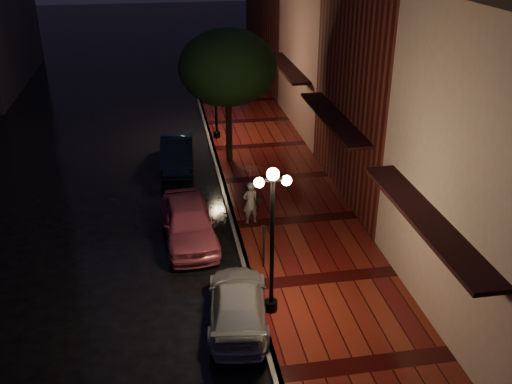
{
  "coord_description": "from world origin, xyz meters",
  "views": [
    {
      "loc": [
        -2.24,
        -17.62,
        10.06
      ],
      "look_at": [
        0.78,
        -0.04,
        1.4
      ],
      "focal_mm": 40.0,
      "sensor_mm": 36.0,
      "label": 1
    }
  ],
  "objects_px": {
    "streetlamp_far": "(215,89)",
    "street_tree": "(228,70)",
    "streetlamp_near": "(272,234)",
    "woman_with_umbrella": "(251,185)",
    "pink_car": "(188,222)",
    "navy_car": "(177,153)",
    "silver_car": "(238,304)",
    "parking_meter": "(264,242)"
  },
  "relations": [
    {
      "from": "silver_car",
      "to": "woman_with_umbrella",
      "type": "height_order",
      "value": "woman_with_umbrella"
    },
    {
      "from": "pink_car",
      "to": "woman_with_umbrella",
      "type": "bearing_deg",
      "value": 13.06
    },
    {
      "from": "street_tree",
      "to": "woman_with_umbrella",
      "type": "relative_size",
      "value": 2.63
    },
    {
      "from": "navy_car",
      "to": "silver_car",
      "type": "bearing_deg",
      "value": -80.51
    },
    {
      "from": "streetlamp_near",
      "to": "silver_car",
      "type": "bearing_deg",
      "value": -172.46
    },
    {
      "from": "streetlamp_far",
      "to": "street_tree",
      "type": "relative_size",
      "value": 0.74
    },
    {
      "from": "pink_car",
      "to": "street_tree",
      "type": "bearing_deg",
      "value": 67.63
    },
    {
      "from": "street_tree",
      "to": "navy_car",
      "type": "height_order",
      "value": "street_tree"
    },
    {
      "from": "navy_car",
      "to": "woman_with_umbrella",
      "type": "height_order",
      "value": "woman_with_umbrella"
    },
    {
      "from": "pink_car",
      "to": "woman_with_umbrella",
      "type": "relative_size",
      "value": 1.92
    },
    {
      "from": "parking_meter",
      "to": "street_tree",
      "type": "bearing_deg",
      "value": 93.65
    },
    {
      "from": "streetlamp_far",
      "to": "pink_car",
      "type": "height_order",
      "value": "streetlamp_far"
    },
    {
      "from": "pink_car",
      "to": "navy_car",
      "type": "height_order",
      "value": "pink_car"
    },
    {
      "from": "streetlamp_near",
      "to": "navy_car",
      "type": "bearing_deg",
      "value": 100.68
    },
    {
      "from": "streetlamp_far",
      "to": "parking_meter",
      "type": "relative_size",
      "value": 2.98
    },
    {
      "from": "streetlamp_far",
      "to": "navy_car",
      "type": "height_order",
      "value": "streetlamp_far"
    },
    {
      "from": "street_tree",
      "to": "parking_meter",
      "type": "bearing_deg",
      "value": -90.47
    },
    {
      "from": "woman_with_umbrella",
      "to": "navy_car",
      "type": "bearing_deg",
      "value": -82.53
    },
    {
      "from": "silver_car",
      "to": "parking_meter",
      "type": "bearing_deg",
      "value": -108.87
    },
    {
      "from": "streetlamp_near",
      "to": "parking_meter",
      "type": "xyz_separation_m",
      "value": [
        0.19,
        2.19,
        -1.57
      ]
    },
    {
      "from": "street_tree",
      "to": "woman_with_umbrella",
      "type": "bearing_deg",
      "value": -90.06
    },
    {
      "from": "street_tree",
      "to": "pink_car",
      "type": "xyz_separation_m",
      "value": [
        -2.25,
        -6.57,
        -3.52
      ]
    },
    {
      "from": "silver_car",
      "to": "parking_meter",
      "type": "relative_size",
      "value": 2.7
    },
    {
      "from": "pink_car",
      "to": "silver_car",
      "type": "relative_size",
      "value": 1.08
    },
    {
      "from": "streetlamp_near",
      "to": "pink_car",
      "type": "xyz_separation_m",
      "value": [
        -2.0,
        4.42,
        -1.88
      ]
    },
    {
      "from": "streetlamp_near",
      "to": "street_tree",
      "type": "bearing_deg",
      "value": 88.65
    },
    {
      "from": "street_tree",
      "to": "pink_car",
      "type": "bearing_deg",
      "value": -108.93
    },
    {
      "from": "street_tree",
      "to": "streetlamp_far",
      "type": "bearing_deg",
      "value": 94.91
    },
    {
      "from": "streetlamp_far",
      "to": "parking_meter",
      "type": "xyz_separation_m",
      "value": [
        0.19,
        -11.81,
        -1.57
      ]
    },
    {
      "from": "streetlamp_near",
      "to": "silver_car",
      "type": "height_order",
      "value": "streetlamp_near"
    },
    {
      "from": "streetlamp_far",
      "to": "street_tree",
      "type": "distance_m",
      "value": 3.44
    },
    {
      "from": "streetlamp_near",
      "to": "navy_car",
      "type": "distance_m",
      "value": 11.35
    },
    {
      "from": "silver_car",
      "to": "parking_meter",
      "type": "distance_m",
      "value": 2.62
    },
    {
      "from": "woman_with_umbrella",
      "to": "pink_car",
      "type": "bearing_deg",
      "value": 2.47
    },
    {
      "from": "parking_meter",
      "to": "navy_car",
      "type": "bearing_deg",
      "value": 108.51
    },
    {
      "from": "street_tree",
      "to": "pink_car",
      "type": "relative_size",
      "value": 1.37
    },
    {
      "from": "streetlamp_near",
      "to": "parking_meter",
      "type": "bearing_deg",
      "value": 85.11
    },
    {
      "from": "street_tree",
      "to": "silver_car",
      "type": "distance_m",
      "value": 11.77
    },
    {
      "from": "navy_car",
      "to": "parking_meter",
      "type": "relative_size",
      "value": 2.78
    },
    {
      "from": "pink_car",
      "to": "navy_car",
      "type": "xyz_separation_m",
      "value": [
        -0.08,
        6.57,
        -0.06
      ]
    },
    {
      "from": "streetlamp_near",
      "to": "street_tree",
      "type": "height_order",
      "value": "street_tree"
    },
    {
      "from": "streetlamp_near",
      "to": "pink_car",
      "type": "height_order",
      "value": "streetlamp_near"
    }
  ]
}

